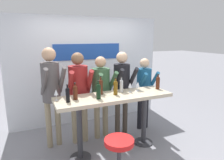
{
  "coord_description": "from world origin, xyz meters",
  "views": [
    {
      "loc": [
        -1.36,
        -3.0,
        2.03
      ],
      "look_at": [
        0.0,
        0.09,
        1.29
      ],
      "focal_mm": 32.0,
      "sensor_mm": 36.0,
      "label": 1
    }
  ],
  "objects_px": {
    "person_center": "(122,84)",
    "wine_bottle_3": "(158,82)",
    "wine_bottle_4": "(101,86)",
    "wine_bottle_6": "(68,94)",
    "wine_glass_2": "(130,85)",
    "wine_bottle_1": "(75,92)",
    "wine_bottle_2": "(121,85)",
    "person_left": "(79,88)",
    "tasting_table": "(114,105)",
    "person_center_right": "(144,86)",
    "wine_bottle_0": "(98,90)",
    "wine_bottle_5": "(116,87)",
    "person_far_left": "(51,86)",
    "person_center_left": "(101,88)",
    "wine_glass_1": "(138,85)",
    "bar_stool": "(119,154)",
    "wine_glass_0": "(56,93)"
  },
  "relations": [
    {
      "from": "person_far_left",
      "to": "wine_bottle_4",
      "type": "distance_m",
      "value": 0.89
    },
    {
      "from": "tasting_table",
      "to": "wine_bottle_6",
      "type": "bearing_deg",
      "value": -176.74
    },
    {
      "from": "person_far_left",
      "to": "wine_bottle_4",
      "type": "relative_size",
      "value": 5.69
    },
    {
      "from": "wine_bottle_3",
      "to": "wine_glass_2",
      "type": "xyz_separation_m",
      "value": [
        -0.59,
        0.01,
        -0.01
      ]
    },
    {
      "from": "wine_bottle_4",
      "to": "wine_bottle_5",
      "type": "xyz_separation_m",
      "value": [
        0.23,
        -0.12,
        -0.01
      ]
    },
    {
      "from": "person_center_left",
      "to": "wine_bottle_2",
      "type": "xyz_separation_m",
      "value": [
        0.22,
        -0.45,
        0.14
      ]
    },
    {
      "from": "person_center_left",
      "to": "wine_glass_0",
      "type": "xyz_separation_m",
      "value": [
        -0.92,
        -0.45,
        0.14
      ]
    },
    {
      "from": "wine_bottle_6",
      "to": "wine_glass_2",
      "type": "bearing_deg",
      "value": 5.3
    },
    {
      "from": "person_left",
      "to": "person_center_right",
      "type": "distance_m",
      "value": 1.45
    },
    {
      "from": "bar_stool",
      "to": "wine_bottle_0",
      "type": "distance_m",
      "value": 1.01
    },
    {
      "from": "person_center",
      "to": "wine_glass_1",
      "type": "bearing_deg",
      "value": -78.68
    },
    {
      "from": "person_left",
      "to": "wine_glass_2",
      "type": "relative_size",
      "value": 9.91
    },
    {
      "from": "wine_bottle_5",
      "to": "bar_stool",
      "type": "bearing_deg",
      "value": -111.25
    },
    {
      "from": "person_far_left",
      "to": "wine_bottle_6",
      "type": "xyz_separation_m",
      "value": [
        0.17,
        -0.63,
        -0.0
      ]
    },
    {
      "from": "person_left",
      "to": "person_center",
      "type": "relative_size",
      "value": 1.01
    },
    {
      "from": "bar_stool",
      "to": "person_center",
      "type": "height_order",
      "value": "person_center"
    },
    {
      "from": "wine_bottle_2",
      "to": "wine_bottle_5",
      "type": "height_order",
      "value": "wine_bottle_5"
    },
    {
      "from": "person_left",
      "to": "wine_bottle_6",
      "type": "height_order",
      "value": "person_left"
    },
    {
      "from": "person_far_left",
      "to": "wine_bottle_2",
      "type": "distance_m",
      "value": 1.26
    },
    {
      "from": "wine_bottle_4",
      "to": "wine_bottle_3",
      "type": "bearing_deg",
      "value": -5.03
    },
    {
      "from": "tasting_table",
      "to": "wine_glass_2",
      "type": "relative_size",
      "value": 11.42
    },
    {
      "from": "wine_bottle_3",
      "to": "wine_bottle_4",
      "type": "relative_size",
      "value": 0.9
    },
    {
      "from": "wine_bottle_4",
      "to": "wine_glass_2",
      "type": "relative_size",
      "value": 1.84
    },
    {
      "from": "wine_bottle_1",
      "to": "wine_bottle_2",
      "type": "distance_m",
      "value": 0.86
    },
    {
      "from": "bar_stool",
      "to": "wine_bottle_4",
      "type": "xyz_separation_m",
      "value": [
        0.08,
        0.92,
        0.75
      ]
    },
    {
      "from": "person_center_right",
      "to": "wine_bottle_0",
      "type": "distance_m",
      "value": 1.45
    },
    {
      "from": "person_center",
      "to": "wine_bottle_4",
      "type": "distance_m",
      "value": 0.71
    },
    {
      "from": "person_left",
      "to": "wine_bottle_1",
      "type": "xyz_separation_m",
      "value": [
        -0.18,
        -0.51,
        0.08
      ]
    },
    {
      "from": "wine_glass_2",
      "to": "person_center_right",
      "type": "bearing_deg",
      "value": 38.89
    },
    {
      "from": "wine_bottle_4",
      "to": "wine_glass_1",
      "type": "xyz_separation_m",
      "value": [
        0.7,
        -0.08,
        -0.02
      ]
    },
    {
      "from": "person_far_left",
      "to": "person_center_left",
      "type": "relative_size",
      "value": 1.11
    },
    {
      "from": "wine_glass_2",
      "to": "wine_bottle_5",
      "type": "bearing_deg",
      "value": -173.24
    },
    {
      "from": "wine_glass_0",
      "to": "wine_glass_1",
      "type": "relative_size",
      "value": 1.0
    },
    {
      "from": "person_center",
      "to": "wine_bottle_3",
      "type": "bearing_deg",
      "value": -43.07
    },
    {
      "from": "person_center",
      "to": "wine_glass_0",
      "type": "bearing_deg",
      "value": -164.67
    },
    {
      "from": "person_center",
      "to": "bar_stool",
      "type": "bearing_deg",
      "value": -119.02
    },
    {
      "from": "wine_bottle_6",
      "to": "wine_glass_2",
      "type": "relative_size",
      "value": 1.58
    },
    {
      "from": "wine_bottle_6",
      "to": "wine_glass_2",
      "type": "distance_m",
      "value": 1.15
    },
    {
      "from": "person_center_left",
      "to": "wine_bottle_2",
      "type": "bearing_deg",
      "value": -73.0
    },
    {
      "from": "person_center",
      "to": "wine_bottle_6",
      "type": "relative_size",
      "value": 6.2
    },
    {
      "from": "wine_glass_0",
      "to": "person_center",
      "type": "bearing_deg",
      "value": 16.6
    },
    {
      "from": "wine_bottle_6",
      "to": "wine_bottle_2",
      "type": "bearing_deg",
      "value": 9.11
    },
    {
      "from": "bar_stool",
      "to": "wine_bottle_4",
      "type": "distance_m",
      "value": 1.19
    },
    {
      "from": "bar_stool",
      "to": "wine_bottle_0",
      "type": "xyz_separation_m",
      "value": [
        -0.04,
        0.68,
        0.74
      ]
    },
    {
      "from": "wine_glass_0",
      "to": "wine_glass_2",
      "type": "bearing_deg",
      "value": -2.47
    },
    {
      "from": "tasting_table",
      "to": "wine_bottle_4",
      "type": "height_order",
      "value": "wine_bottle_4"
    },
    {
      "from": "person_center_right",
      "to": "wine_bottle_1",
      "type": "bearing_deg",
      "value": -162.69
    },
    {
      "from": "bar_stool",
      "to": "wine_bottle_0",
      "type": "bearing_deg",
      "value": 93.73
    },
    {
      "from": "person_center",
      "to": "person_center_right",
      "type": "relative_size",
      "value": 1.1
    },
    {
      "from": "wine_bottle_3",
      "to": "wine_bottle_4",
      "type": "bearing_deg",
      "value": 174.97
    }
  ]
}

